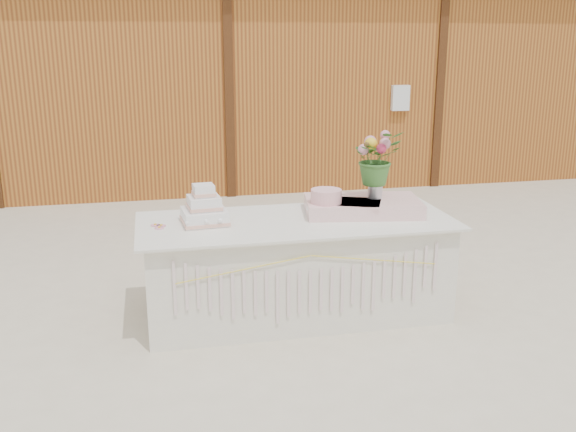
% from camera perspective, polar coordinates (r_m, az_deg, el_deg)
% --- Properties ---
extents(ground, '(80.00, 80.00, 0.00)m').
position_cam_1_polar(ground, '(5.15, 0.71, -8.63)').
color(ground, beige).
rests_on(ground, ground).
extents(barn, '(12.60, 4.60, 3.30)m').
position_cam_1_polar(barn, '(10.63, -6.73, 13.11)').
color(barn, '#A36322').
rests_on(barn, ground).
extents(cake_table, '(2.40, 1.00, 0.77)m').
position_cam_1_polar(cake_table, '(5.00, 0.74, -4.60)').
color(cake_table, silver).
rests_on(cake_table, ground).
extents(wedding_cake, '(0.36, 0.36, 0.30)m').
position_cam_1_polar(wedding_cake, '(4.81, -7.45, 0.50)').
color(wedding_cake, white).
rests_on(wedding_cake, cake_table).
extents(pink_cake_stand, '(0.30, 0.30, 0.22)m').
position_cam_1_polar(pink_cake_stand, '(4.94, 3.41, 1.28)').
color(pink_cake_stand, white).
rests_on(pink_cake_stand, cake_table).
extents(satin_runner, '(0.96, 0.65, 0.11)m').
position_cam_1_polar(satin_runner, '(5.10, 6.65, 0.89)').
color(satin_runner, '#FFCDCD').
rests_on(satin_runner, cake_table).
extents(flower_vase, '(0.12, 0.12, 0.16)m').
position_cam_1_polar(flower_vase, '(5.12, 7.76, 2.46)').
color(flower_vase, silver).
rests_on(flower_vase, satin_runner).
extents(bouquet, '(0.46, 0.42, 0.43)m').
position_cam_1_polar(bouquet, '(5.06, 7.88, 5.70)').
color(bouquet, '#396E2C').
rests_on(bouquet, flower_vase).
extents(loose_flowers, '(0.21, 0.35, 0.02)m').
position_cam_1_polar(loose_flowers, '(4.83, -11.32, -0.72)').
color(loose_flowers, pink).
rests_on(loose_flowers, cake_table).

